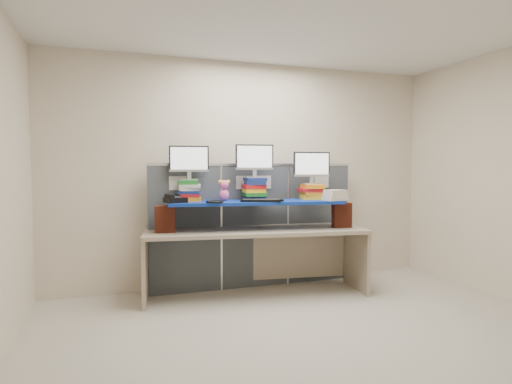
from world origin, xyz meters
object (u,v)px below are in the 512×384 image
object	(u,v)px
monitor_left	(189,161)
blue_board	(256,202)
desk	(256,242)
monitor_right	(312,166)
desk_phone	(175,199)
keyboard	(261,200)
monitor_center	(254,159)

from	to	relation	value
monitor_left	blue_board	bearing A→B (deg)	-8.94
desk	blue_board	world-z (taller)	blue_board
monitor_right	desk_phone	xyz separation A→B (m)	(-1.64, 0.02, -0.37)
monitor_right	keyboard	size ratio (longest dim) A/B	0.95
monitor_right	monitor_left	bearing A→B (deg)	180.00
monitor_right	blue_board	bearing A→B (deg)	-170.47
desk	monitor_center	bearing A→B (deg)	87.52
desk	keyboard	bearing A→B (deg)	-80.99
monitor_left	monitor_right	xyz separation A→B (m)	(1.44, -0.20, -0.06)
monitor_left	keyboard	xyz separation A→B (m)	(0.73, -0.37, -0.45)
monitor_center	keyboard	bearing A→B (deg)	-86.11
monitor_center	monitor_right	distance (m)	0.70
keyboard	desk_phone	size ratio (longest dim) A/B	1.85
desk	blue_board	bearing A→B (deg)	0.00
desk	monitor_center	world-z (taller)	monitor_center
blue_board	monitor_right	size ratio (longest dim) A/B	4.43
monitor_center	keyboard	world-z (taller)	monitor_center
monitor_center	keyboard	size ratio (longest dim) A/B	0.95
desk	desk_phone	xyz separation A→B (m)	(-0.92, 0.04, 0.52)
monitor_center	monitor_right	xyz separation A→B (m)	(0.69, -0.09, -0.08)
desk	monitor_left	bearing A→B (deg)	171.06
keyboard	monitor_right	bearing A→B (deg)	32.35
monitor_left	keyboard	world-z (taller)	monitor_left
monitor_center	monitor_right	size ratio (longest dim) A/B	1.00
keyboard	monitor_left	bearing A→B (deg)	172.47
desk	desk_phone	distance (m)	1.06
desk_phone	keyboard	bearing A→B (deg)	-23.22
blue_board	monitor_center	size ratio (longest dim) A/B	4.43
desk	desk_phone	world-z (taller)	desk_phone
blue_board	desk	bearing A→B (deg)	0.00
blue_board	monitor_center	bearing A→B (deg)	87.52
monitor_right	desk	bearing A→B (deg)	-170.47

